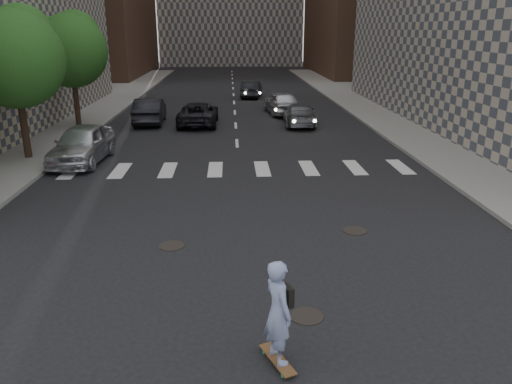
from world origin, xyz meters
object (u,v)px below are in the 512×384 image
traffic_car_b (299,114)px  traffic_car_c (198,114)px  traffic_car_a (150,111)px  skateboarder (278,312)px  silver_sedan (82,144)px  tree_b (16,54)px  traffic_car_e (251,89)px  tree_c (72,47)px  traffic_car_d (282,102)px

traffic_car_b → traffic_car_c: traffic_car_c is taller
traffic_car_a → traffic_car_b: traffic_car_a is taller
skateboarder → traffic_car_a: bearing=81.2°
silver_sedan → traffic_car_c: 9.93m
silver_sedan → traffic_car_a: silver_sedan is taller
tree_b → traffic_car_a: 10.50m
traffic_car_a → traffic_car_b: 9.34m
traffic_car_e → traffic_car_a: bearing=67.8°
tree_c → traffic_car_a: tree_c is taller
silver_sedan → tree_b: bearing=170.0°
traffic_car_b → traffic_car_e: (-2.38, 13.12, 0.04)m
traffic_car_c → traffic_car_d: traffic_car_d is taller
traffic_car_a → traffic_car_d: traffic_car_d is taller
silver_sedan → traffic_car_c: size_ratio=0.97×
skateboarder → silver_sedan: (-7.35, 14.53, -0.23)m
traffic_car_a → traffic_car_d: bearing=-162.3°
skateboarder → traffic_car_a: size_ratio=0.42×
skateboarder → traffic_car_d: bearing=61.7°
tree_b → traffic_car_a: bearing=65.2°
tree_c → traffic_car_d: 13.85m
tree_b → traffic_car_d: bearing=43.3°
skateboarder → traffic_car_e: bearing=65.9°
skateboarder → traffic_car_b: skateboarder is taller
skateboarder → traffic_car_e: (1.09, 36.00, -0.36)m
traffic_car_b → traffic_car_d: bearing=-77.4°
skateboarder → traffic_car_b: (3.47, 22.88, -0.40)m
traffic_car_c → traffic_car_a: bearing=-11.7°
traffic_car_b → traffic_car_e: traffic_car_e is taller
traffic_car_e → traffic_car_b: bearing=108.0°
silver_sedan → traffic_car_d: bearing=54.4°
tree_c → traffic_car_e: tree_c is taller
tree_b → tree_c: bearing=90.0°
tree_c → traffic_car_c: 8.18m
traffic_car_a → traffic_car_c: bearing=165.3°
tree_c → traffic_car_a: 5.70m
tree_c → traffic_car_a: size_ratio=1.38×
tree_c → traffic_car_c: (7.16, 0.18, -3.95)m
traffic_car_d → tree_c: bearing=10.3°
tree_b → silver_sedan: (2.55, -0.61, -3.82)m
tree_b → traffic_car_d: 17.87m
tree_b → silver_sedan: 4.63m
tree_c → silver_sedan: 9.75m
tree_b → tree_c: (0.00, 8.00, 0.00)m
tree_c → traffic_car_b: tree_c is taller
tree_b → tree_c: same height
silver_sedan → traffic_car_e: bearing=71.9°
traffic_car_b → traffic_car_d: size_ratio=0.97×
skateboarder → tree_c: bearing=90.8°
tree_b → traffic_car_a: (4.10, 8.86, -3.86)m
tree_c → skateboarder: bearing=-66.8°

